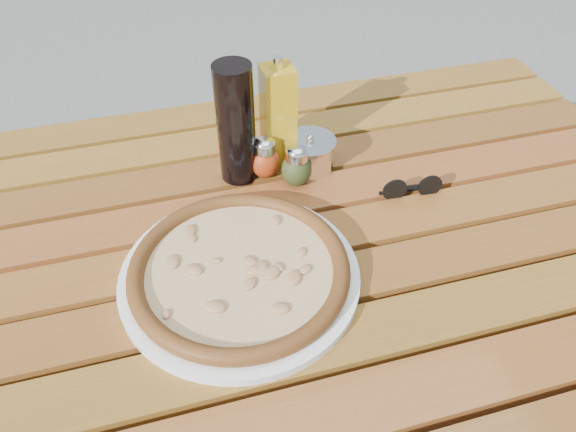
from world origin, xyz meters
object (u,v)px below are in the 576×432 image
object	(u,v)px
pizza	(239,269)
dark_bottle	(236,124)
olive_oil_cruet	(278,115)
table	(291,269)
parmesan_tin	(310,153)
sunglasses	(412,188)
plate	(240,276)
pepper_shaker	(265,158)
soda_can	(237,144)
oregano_shaker	(297,166)

from	to	relation	value
pizza	dark_bottle	world-z (taller)	dark_bottle
olive_oil_cruet	pizza	bearing A→B (deg)	-115.95
table	olive_oil_cruet	world-z (taller)	olive_oil_cruet
parmesan_tin	table	bearing A→B (deg)	-116.02
pizza	parmesan_tin	size ratio (longest dim) A/B	2.71
sunglasses	olive_oil_cruet	bearing A→B (deg)	145.68
plate	pepper_shaker	xyz separation A→B (m)	(0.10, 0.24, 0.03)
pepper_shaker	sunglasses	world-z (taller)	pepper_shaker
sunglasses	pepper_shaker	bearing A→B (deg)	157.53
dark_bottle	sunglasses	distance (m)	0.33
dark_bottle	soda_can	bearing A→B (deg)	86.04
pizza	parmesan_tin	xyz separation A→B (m)	(0.18, 0.24, 0.01)
olive_oil_cruet	sunglasses	bearing A→B (deg)	-40.03
oregano_shaker	dark_bottle	xyz separation A→B (m)	(-0.09, 0.05, 0.07)
parmesan_tin	oregano_shaker	bearing A→B (deg)	-132.71
pizza	parmesan_tin	bearing A→B (deg)	52.37
table	sunglasses	xyz separation A→B (m)	(0.23, 0.05, 0.09)
table	dark_bottle	xyz separation A→B (m)	(-0.05, 0.18, 0.19)
oregano_shaker	soda_can	world-z (taller)	soda_can
plate	pepper_shaker	size ratio (longest dim) A/B	4.39
plate	oregano_shaker	bearing A→B (deg)	53.49
pepper_shaker	sunglasses	xyz separation A→B (m)	(0.23, -0.13, -0.02)
pizza	olive_oil_cruet	distance (m)	0.32
plate	sunglasses	bearing A→B (deg)	18.52
pepper_shaker	dark_bottle	distance (m)	0.09
pepper_shaker	olive_oil_cruet	world-z (taller)	olive_oil_cruet
parmesan_tin	dark_bottle	bearing A→B (deg)	175.15
pepper_shaker	parmesan_tin	world-z (taller)	pepper_shaker
table	oregano_shaker	xyz separation A→B (m)	(0.05, 0.13, 0.11)
olive_oil_cruet	sunglasses	size ratio (longest dim) A/B	1.90
plate	pepper_shaker	bearing A→B (deg)	67.47
plate	oregano_shaker	xyz separation A→B (m)	(0.15, 0.20, 0.03)
pepper_shaker	parmesan_tin	distance (m)	0.09
dark_bottle	olive_oil_cruet	distance (m)	0.09
table	pepper_shaker	distance (m)	0.21
plate	olive_oil_cruet	distance (m)	0.32
plate	pizza	xyz separation A→B (m)	(0.00, 0.00, 0.02)
soda_can	oregano_shaker	bearing A→B (deg)	-35.03
oregano_shaker	soda_can	distance (m)	0.12
pizza	plate	bearing A→B (deg)	-90.00
parmesan_tin	plate	bearing A→B (deg)	-127.63
parmesan_tin	pizza	bearing A→B (deg)	-127.63
table	oregano_shaker	size ratio (longest dim) A/B	17.07
pepper_shaker	sunglasses	bearing A→B (deg)	-28.18
sunglasses	oregano_shaker	bearing A→B (deg)	160.51
table	parmesan_tin	world-z (taller)	parmesan_tin
dark_bottle	olive_oil_cruet	xyz separation A→B (m)	(0.08, 0.03, -0.01)
pepper_shaker	soda_can	distance (m)	0.06
pepper_shaker	plate	bearing A→B (deg)	-112.53
table	olive_oil_cruet	size ratio (longest dim) A/B	6.67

